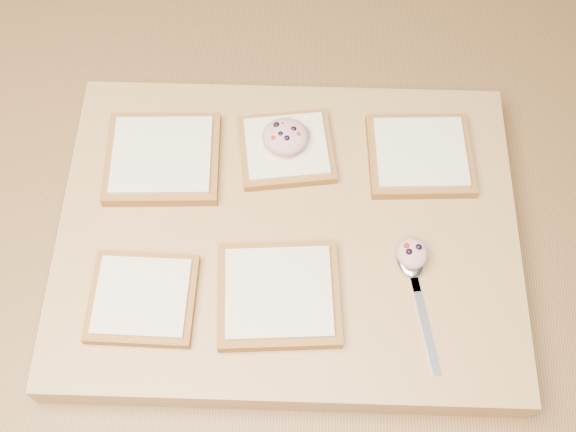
{
  "coord_description": "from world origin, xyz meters",
  "views": [
    {
      "loc": [
        0.05,
        -0.38,
        1.67
      ],
      "look_at": [
        0.04,
        -0.02,
        0.97
      ],
      "focal_mm": 45.0,
      "sensor_mm": 36.0,
      "label": 1
    }
  ],
  "objects_px": {
    "tuna_salad_dollop": "(286,136)",
    "spoon": "(412,268)",
    "cutting_board": "(288,234)",
    "bread_far_center": "(286,149)"
  },
  "relations": [
    {
      "from": "bread_far_center",
      "to": "tuna_salad_dollop",
      "type": "xyz_separation_m",
      "value": [
        -0.0,
        0.0,
        0.02
      ]
    },
    {
      "from": "cutting_board",
      "to": "tuna_salad_dollop",
      "type": "distance_m",
      "value": 0.11
    },
    {
      "from": "tuna_salad_dollop",
      "to": "spoon",
      "type": "distance_m",
      "value": 0.21
    },
    {
      "from": "tuna_salad_dollop",
      "to": "spoon",
      "type": "bearing_deg",
      "value": -46.78
    },
    {
      "from": "tuna_salad_dollop",
      "to": "cutting_board",
      "type": "bearing_deg",
      "value": -86.67
    },
    {
      "from": "cutting_board",
      "to": "spoon",
      "type": "xyz_separation_m",
      "value": [
        0.14,
        -0.05,
        0.03
      ]
    },
    {
      "from": "tuna_salad_dollop",
      "to": "spoon",
      "type": "height_order",
      "value": "tuna_salad_dollop"
    },
    {
      "from": "cutting_board",
      "to": "bread_far_center",
      "type": "relative_size",
      "value": 4.27
    },
    {
      "from": "spoon",
      "to": "cutting_board",
      "type": "bearing_deg",
      "value": 160.16
    },
    {
      "from": "bread_far_center",
      "to": "spoon",
      "type": "distance_m",
      "value": 0.2
    }
  ]
}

